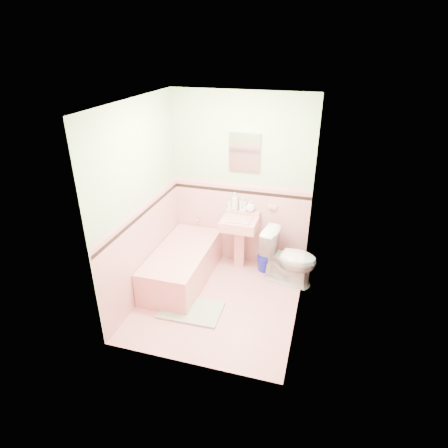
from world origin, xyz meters
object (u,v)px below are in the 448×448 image
(bucket, at_px, (265,263))
(soap_bottle_right, at_px, (250,206))
(shoe, at_px, (187,301))
(bathtub, at_px, (182,266))
(soap_bottle_left, at_px, (235,201))
(sink, at_px, (239,244))
(soap_bottle_mid, at_px, (243,204))
(medicine_cabinet, at_px, (244,152))
(toilet, at_px, (289,257))

(bucket, bearing_deg, soap_bottle_right, 151.33)
(bucket, bearing_deg, shoe, -126.42)
(bathtub, xyz_separation_m, soap_bottle_left, (0.56, 0.71, 0.75))
(bathtub, bearing_deg, sink, 37.93)
(sink, distance_m, soap_bottle_left, 0.62)
(bathtub, height_order, soap_bottle_mid, soap_bottle_mid)
(soap_bottle_right, bearing_deg, medicine_cabinet, 164.96)
(soap_bottle_right, distance_m, shoe, 1.60)
(bathtub, xyz_separation_m, toilet, (1.43, 0.37, 0.16))
(toilet, bearing_deg, shoe, 137.38)
(bathtub, xyz_separation_m, soap_bottle_mid, (0.68, 0.71, 0.72))
(soap_bottle_left, height_order, soap_bottle_mid, soap_bottle_left)
(medicine_cabinet, xyz_separation_m, toilet, (0.75, -0.37, -1.32))
(soap_bottle_left, bearing_deg, soap_bottle_right, 0.00)
(bathtub, relative_size, sink, 1.89)
(sink, relative_size, medicine_cabinet, 1.49)
(medicine_cabinet, bearing_deg, soap_bottle_right, -15.04)
(soap_bottle_left, relative_size, soap_bottle_mid, 1.33)
(soap_bottle_left, xyz_separation_m, soap_bottle_right, (0.23, 0.00, -0.05))
(sink, distance_m, medicine_cabinet, 1.32)
(soap_bottle_mid, bearing_deg, soap_bottle_right, 0.00)
(medicine_cabinet, height_order, bucket, medicine_cabinet)
(bathtub, xyz_separation_m, medicine_cabinet, (0.68, 0.74, 1.47))
(soap_bottle_left, height_order, shoe, soap_bottle_left)
(soap_bottle_left, bearing_deg, toilet, -21.05)
(soap_bottle_left, bearing_deg, bucket, -16.57)
(toilet, relative_size, bucket, 3.34)
(bathtub, relative_size, soap_bottle_left, 5.64)
(soap_bottle_left, bearing_deg, medicine_cabinet, 14.06)
(soap_bottle_right, bearing_deg, bathtub, -138.11)
(medicine_cabinet, bearing_deg, bathtub, -132.58)
(soap_bottle_right, xyz_separation_m, shoe, (-0.52, -1.24, -0.87))
(medicine_cabinet, distance_m, toilet, 1.56)
(sink, bearing_deg, medicine_cabinet, 90.00)
(bathtub, relative_size, medicine_cabinet, 2.83)
(bathtub, distance_m, soap_bottle_mid, 1.22)
(sink, height_order, soap_bottle_mid, soap_bottle_mid)
(soap_bottle_right, bearing_deg, bucket, -28.67)
(soap_bottle_mid, bearing_deg, bucket, -21.11)
(shoe, bearing_deg, toilet, 59.00)
(soap_bottle_mid, bearing_deg, bathtub, -133.62)
(bathtub, bearing_deg, medicine_cabinet, 47.42)
(medicine_cabinet, xyz_separation_m, bucket, (0.39, -0.18, -1.59))
(bathtub, height_order, shoe, bathtub)
(medicine_cabinet, height_order, soap_bottle_mid, medicine_cabinet)
(soap_bottle_right, xyz_separation_m, bucket, (0.28, -0.15, -0.82))
(sink, bearing_deg, soap_bottle_mid, 91.10)
(soap_bottle_mid, height_order, soap_bottle_right, soap_bottle_mid)
(toilet, bearing_deg, medicine_cabinet, 73.71)
(sink, height_order, bucket, sink)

